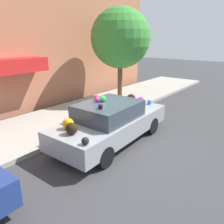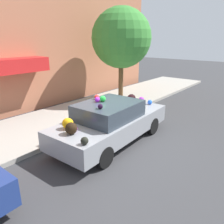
% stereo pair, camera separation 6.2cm
% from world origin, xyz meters
% --- Properties ---
extents(ground_plane, '(60.00, 60.00, 0.00)m').
position_xyz_m(ground_plane, '(0.00, 0.00, 0.00)').
color(ground_plane, '#38383A').
extents(sidewalk_curb, '(24.00, 3.20, 0.14)m').
position_xyz_m(sidewalk_curb, '(0.00, 2.70, 0.07)').
color(sidewalk_curb, '#9E998E').
rests_on(sidewalk_curb, ground).
extents(building_facade, '(18.00, 1.20, 6.32)m').
position_xyz_m(building_facade, '(-0.03, 4.93, 3.12)').
color(building_facade, '#B26B4C').
rests_on(building_facade, ground).
extents(street_tree, '(2.91, 2.91, 4.53)m').
position_xyz_m(street_tree, '(3.95, 2.63, 3.20)').
color(street_tree, brown).
rests_on(street_tree, sidewalk_curb).
extents(fire_hydrant, '(0.20, 0.20, 0.70)m').
position_xyz_m(fire_hydrant, '(0.70, 1.48, 0.48)').
color(fire_hydrant, '#B2B2B7').
rests_on(fire_hydrant, sidewalk_curb).
extents(art_car, '(4.34, 1.85, 1.53)m').
position_xyz_m(art_car, '(-0.04, -0.03, 0.70)').
color(art_car, gray).
rests_on(art_car, ground).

